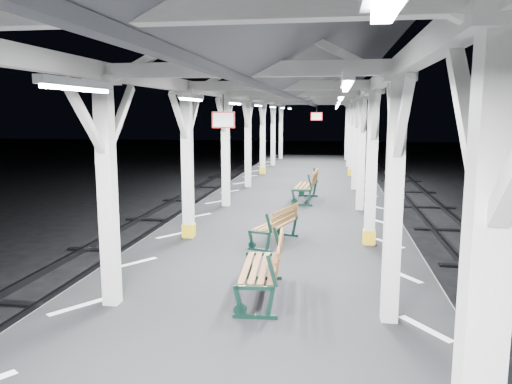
# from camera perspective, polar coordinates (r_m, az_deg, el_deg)

# --- Properties ---
(ground) EXTENTS (120.00, 120.00, 0.00)m
(ground) POSITION_cam_1_polar(r_m,az_deg,el_deg) (9.54, 0.90, -14.51)
(ground) COLOR black
(ground) RESTS_ON ground
(platform) EXTENTS (6.00, 50.00, 1.00)m
(platform) POSITION_cam_1_polar(r_m,az_deg,el_deg) (9.35, 0.91, -11.70)
(platform) COLOR black
(platform) RESTS_ON ground
(hazard_stripes_left) EXTENTS (1.00, 48.00, 0.01)m
(hazard_stripes_left) POSITION_cam_1_polar(r_m,az_deg,el_deg) (9.81, -13.54, -7.86)
(hazard_stripes_left) COLOR silver
(hazard_stripes_left) RESTS_ON platform
(hazard_stripes_right) EXTENTS (1.00, 48.00, 0.01)m
(hazard_stripes_right) POSITION_cam_1_polar(r_m,az_deg,el_deg) (9.19, 16.43, -9.13)
(hazard_stripes_right) COLOR silver
(hazard_stripes_right) RESTS_ON platform
(track_left) EXTENTS (2.20, 60.00, 0.16)m
(track_left) POSITION_cam_1_polar(r_m,az_deg,el_deg) (11.28, -25.67, -11.21)
(track_left) COLOR #2D2D33
(track_left) RESTS_ON ground
(canopy) EXTENTS (5.40, 49.00, 4.65)m
(canopy) POSITION_cam_1_polar(r_m,az_deg,el_deg) (8.75, 0.96, 13.97)
(canopy) COLOR silver
(canopy) RESTS_ON platform
(bench_near) EXTENTS (0.76, 1.76, 0.93)m
(bench_near) POSITION_cam_1_polar(r_m,az_deg,el_deg) (7.70, 1.20, -8.47)
(bench_near) COLOR #102E25
(bench_near) RESTS_ON platform
(bench_mid) EXTENTS (0.96, 1.59, 0.81)m
(bench_mid) POSITION_cam_1_polar(r_m,az_deg,el_deg) (10.81, 2.52, -3.68)
(bench_mid) COLOR #102E25
(bench_mid) RESTS_ON platform
(bench_far) EXTENTS (0.79, 1.87, 0.99)m
(bench_far) POSITION_cam_1_polar(r_m,az_deg,el_deg) (16.04, 6.03, 0.81)
(bench_far) COLOR #102E25
(bench_far) RESTS_ON platform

